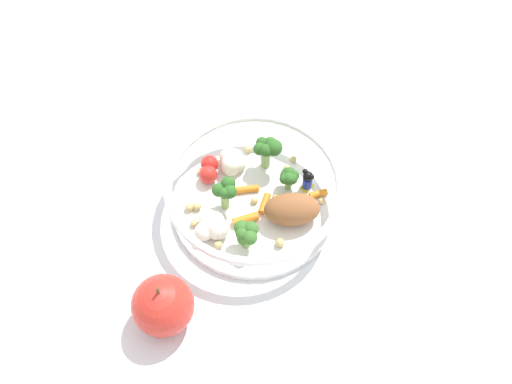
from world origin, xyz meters
name	(u,v)px	position (x,y,z in m)	size (l,w,h in m)	color
ground_plane	(246,195)	(0.00, 0.00, 0.00)	(2.40, 2.40, 0.00)	white
food_container	(253,194)	(-0.02, 0.00, 0.03)	(0.23, 0.23, 0.07)	white
loose_apple	(163,305)	(-0.10, 0.17, 0.04)	(0.07, 0.07, 0.08)	red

